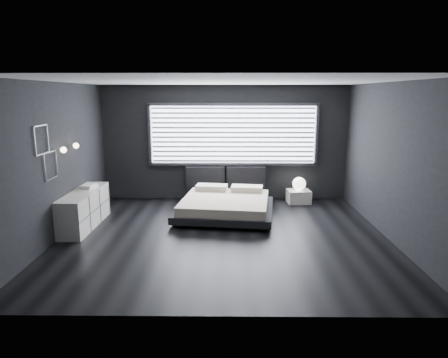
{
  "coord_description": "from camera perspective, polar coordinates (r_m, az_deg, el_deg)",
  "views": [
    {
      "loc": [
        0.08,
        -7.04,
        2.59
      ],
      "look_at": [
        0.0,
        0.85,
        0.9
      ],
      "focal_mm": 32.0,
      "sensor_mm": 36.0,
      "label": 1
    }
  ],
  "objects": [
    {
      "name": "bed",
      "position": [
        8.61,
        0.2,
        -3.73
      ],
      "size": [
        2.22,
        2.15,
        0.52
      ],
      "color": "black",
      "rests_on": "ground"
    },
    {
      "name": "sconce_far",
      "position": [
        8.3,
        -20.41,
        4.49
      ],
      "size": [
        0.18,
        0.11,
        0.11
      ],
      "color": "silver",
      "rests_on": "ground"
    },
    {
      "name": "wall_art_lower",
      "position": [
        7.5,
        -23.49,
        1.8
      ],
      "size": [
        0.01,
        0.48,
        0.48
      ],
      "color": "#47474C",
      "rests_on": "ground"
    },
    {
      "name": "orb_lamp",
      "position": [
        9.75,
        10.68,
        -0.67
      ],
      "size": [
        0.32,
        0.32,
        0.32
      ],
      "primitive_type": "sphere",
      "color": "white",
      "rests_on": "nightstand"
    },
    {
      "name": "nightstand",
      "position": [
        9.83,
        10.6,
        -2.46
      ],
      "size": [
        0.58,
        0.5,
        0.31
      ],
      "primitive_type": "cube",
      "rotation": [
        0.0,
        0.0,
        0.1
      ],
      "color": "silver",
      "rests_on": "ground"
    },
    {
      "name": "window",
      "position": [
        9.78,
        1.29,
        6.34
      ],
      "size": [
        4.14,
        0.09,
        1.52
      ],
      "color": "white",
      "rests_on": "ground"
    },
    {
      "name": "dresser",
      "position": [
        8.39,
        -19.4,
        -4.05
      ],
      "size": [
        0.52,
        1.78,
        0.71
      ],
      "color": "silver",
      "rests_on": "ground"
    },
    {
      "name": "headboard",
      "position": [
        9.89,
        0.24,
        0.3
      ],
      "size": [
        1.96,
        0.16,
        0.52
      ],
      "color": "black",
      "rests_on": "ground"
    },
    {
      "name": "sconce_near",
      "position": [
        7.75,
        -21.97,
        3.88
      ],
      "size": [
        0.18,
        0.11,
        0.11
      ],
      "color": "silver",
      "rests_on": "ground"
    },
    {
      "name": "room",
      "position": [
        7.14,
        -0.07,
        2.5
      ],
      "size": [
        6.04,
        6.0,
        2.8
      ],
      "color": "black",
      "rests_on": "ground"
    },
    {
      "name": "book_stack",
      "position": [
        8.58,
        -18.84,
        -0.99
      ],
      "size": [
        0.33,
        0.4,
        0.07
      ],
      "color": "silver",
      "rests_on": "dresser"
    },
    {
      "name": "wall_art_upper",
      "position": [
        7.21,
        -24.6,
        5.11
      ],
      "size": [
        0.01,
        0.48,
        0.48
      ],
      "color": "#47474C",
      "rests_on": "ground"
    }
  ]
}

